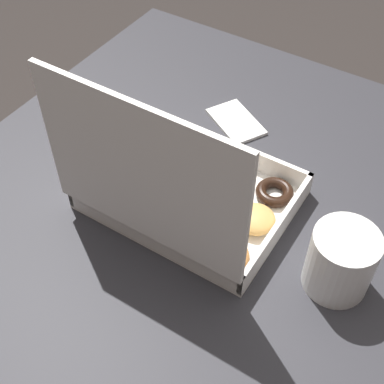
# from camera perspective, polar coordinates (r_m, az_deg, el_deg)

# --- Properties ---
(dining_table) EXTENTS (0.90, 0.98, 0.78)m
(dining_table) POSITION_cam_1_polar(r_m,az_deg,el_deg) (0.93, 1.60, -7.62)
(dining_table) COLOR #2D2D33
(dining_table) RESTS_ON ground_plane
(donut_box) EXTENTS (0.31, 0.24, 0.28)m
(donut_box) POSITION_cam_1_polar(r_m,az_deg,el_deg) (0.81, -1.38, 0.16)
(donut_box) COLOR silver
(donut_box) RESTS_ON dining_table
(coffee_mug) EXTENTS (0.09, 0.09, 0.10)m
(coffee_mug) POSITION_cam_1_polar(r_m,az_deg,el_deg) (0.76, 15.58, -7.08)
(coffee_mug) COLOR white
(coffee_mug) RESTS_ON dining_table
(paper_napkin) EXTENTS (0.13, 0.11, 0.01)m
(paper_napkin) POSITION_cam_1_polar(r_m,az_deg,el_deg) (1.01, 4.71, 7.48)
(paper_napkin) COLOR white
(paper_napkin) RESTS_ON dining_table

